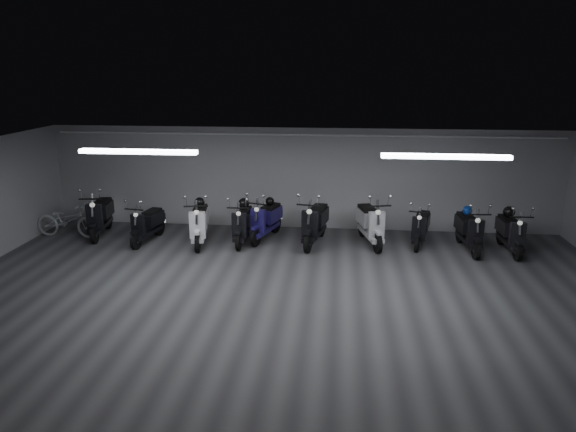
# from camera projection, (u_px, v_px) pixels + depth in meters

# --- Properties ---
(floor) EXTENTS (14.00, 10.00, 0.01)m
(floor) POSITION_uv_depth(u_px,v_px,m) (282.00, 306.00, 9.79)
(floor) COLOR #39393C
(floor) RESTS_ON ground
(ceiling) EXTENTS (14.00, 10.00, 0.01)m
(ceiling) POSITION_uv_depth(u_px,v_px,m) (282.00, 160.00, 9.01)
(ceiling) COLOR gray
(ceiling) RESTS_ON ground
(back_wall) EXTENTS (14.00, 0.01, 2.80)m
(back_wall) POSITION_uv_depth(u_px,v_px,m) (302.00, 179.00, 14.19)
(back_wall) COLOR #99999B
(back_wall) RESTS_ON ground
(front_wall) EXTENTS (14.00, 0.01, 2.80)m
(front_wall) POSITION_uv_depth(u_px,v_px,m) (221.00, 410.00, 4.62)
(front_wall) COLOR #99999B
(front_wall) RESTS_ON ground
(fluor_strip_left) EXTENTS (2.40, 0.18, 0.08)m
(fluor_strip_left) POSITION_uv_depth(u_px,v_px,m) (138.00, 152.00, 10.27)
(fluor_strip_left) COLOR white
(fluor_strip_left) RESTS_ON ceiling
(fluor_strip_right) EXTENTS (2.40, 0.18, 0.08)m
(fluor_strip_right) POSITION_uv_depth(u_px,v_px,m) (446.00, 157.00, 9.70)
(fluor_strip_right) COLOR white
(fluor_strip_right) RESTS_ON ceiling
(conduit) EXTENTS (13.60, 0.05, 0.05)m
(conduit) POSITION_uv_depth(u_px,v_px,m) (302.00, 135.00, 13.77)
(conduit) COLOR white
(conduit) RESTS_ON back_wall
(scooter_0) EXTENTS (0.98, 2.04, 1.46)m
(scooter_0) POSITION_uv_depth(u_px,v_px,m) (100.00, 209.00, 13.65)
(scooter_0) COLOR black
(scooter_0) RESTS_ON floor
(scooter_1) EXTENTS (0.85, 1.77, 1.27)m
(scooter_1) POSITION_uv_depth(u_px,v_px,m) (147.00, 219.00, 13.17)
(scooter_1) COLOR black
(scooter_1) RESTS_ON floor
(scooter_2) EXTENTS (0.96, 2.01, 1.44)m
(scooter_2) POSITION_uv_depth(u_px,v_px,m) (199.00, 217.00, 13.04)
(scooter_2) COLOR white
(scooter_2) RESTS_ON floor
(scooter_3) EXTENTS (0.62, 1.81, 1.34)m
(scooter_3) POSITION_uv_depth(u_px,v_px,m) (242.00, 217.00, 13.13)
(scooter_3) COLOR black
(scooter_3) RESTS_ON floor
(scooter_4) EXTENTS (1.13, 1.95, 1.38)m
(scooter_4) POSITION_uv_depth(u_px,v_px,m) (266.00, 214.00, 13.39)
(scooter_4) COLOR navy
(scooter_4) RESTS_ON floor
(scooter_5) EXTENTS (1.06, 2.08, 1.48)m
(scooter_5) POSITION_uv_depth(u_px,v_px,m) (315.00, 216.00, 12.99)
(scooter_5) COLOR black
(scooter_5) RESTS_ON floor
(scooter_6) EXTENTS (1.11, 2.07, 1.47)m
(scooter_6) POSITION_uv_depth(u_px,v_px,m) (371.00, 217.00, 12.98)
(scooter_6) COLOR silver
(scooter_6) RESTS_ON floor
(scooter_7) EXTENTS (0.99, 1.77, 1.25)m
(scooter_7) POSITION_uv_depth(u_px,v_px,m) (421.00, 221.00, 12.96)
(scooter_7) COLOR black
(scooter_7) RESTS_ON floor
(scooter_8) EXTENTS (0.75, 1.86, 1.35)m
(scooter_8) POSITION_uv_depth(u_px,v_px,m) (470.00, 224.00, 12.55)
(scooter_8) COLOR black
(scooter_8) RESTS_ON floor
(scooter_9) EXTENTS (0.64, 1.78, 1.31)m
(scooter_9) POSITION_uv_depth(u_px,v_px,m) (511.00, 227.00, 12.43)
(scooter_9) COLOR black
(scooter_9) RESTS_ON floor
(bicycle) EXTENTS (1.76, 0.72, 1.12)m
(bicycle) POSITION_uv_depth(u_px,v_px,m) (67.00, 217.00, 13.60)
(bicycle) COLOR silver
(bicycle) RESTS_ON floor
(helmet_0) EXTENTS (0.23, 0.23, 0.23)m
(helmet_0) POSITION_uv_depth(u_px,v_px,m) (270.00, 201.00, 13.54)
(helmet_0) COLOR black
(helmet_0) RESTS_ON scooter_4
(helmet_1) EXTENTS (0.29, 0.29, 0.29)m
(helmet_1) POSITION_uv_depth(u_px,v_px,m) (244.00, 203.00, 13.29)
(helmet_1) COLOR black
(helmet_1) RESTS_ON scooter_3
(helmet_2) EXTENTS (0.24, 0.24, 0.24)m
(helmet_2) POSITION_uv_depth(u_px,v_px,m) (467.00, 211.00, 12.72)
(helmet_2) COLOR navy
(helmet_2) RESTS_ON scooter_8
(helmet_3) EXTENTS (0.28, 0.28, 0.28)m
(helmet_3) POSITION_uv_depth(u_px,v_px,m) (509.00, 212.00, 12.58)
(helmet_3) COLOR black
(helmet_3) RESTS_ON scooter_9
(helmet_4) EXTENTS (0.26, 0.26, 0.26)m
(helmet_4) POSITION_uv_depth(u_px,v_px,m) (200.00, 202.00, 13.21)
(helmet_4) COLOR black
(helmet_4) RESTS_ON scooter_2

